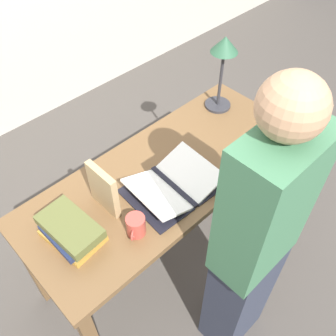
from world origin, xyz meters
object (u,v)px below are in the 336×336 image
object	(u,v)px
coffee_mug	(136,226)
book_stack_tall	(71,230)
reading_lamp	(223,56)
person_reader	(252,250)
open_book	(174,185)
book_standing_upright	(103,190)

from	to	relation	value
coffee_mug	book_stack_tall	bearing A→B (deg)	141.67
reading_lamp	person_reader	xyz separation A→B (m)	(-0.68, -0.78, -0.28)
open_book	coffee_mug	distance (m)	0.31
reading_lamp	person_reader	bearing A→B (deg)	-131.20
coffee_mug	reading_lamp	bearing A→B (deg)	20.05
book_stack_tall	reading_lamp	distance (m)	1.21
book_stack_tall	book_standing_upright	size ratio (longest dim) A/B	1.23
book_standing_upright	coffee_mug	xyz separation A→B (m)	(0.01, -0.21, -0.07)
open_book	person_reader	distance (m)	0.50
book_stack_tall	person_reader	xyz separation A→B (m)	(0.49, -0.60, 0.00)
open_book	reading_lamp	distance (m)	0.77
open_book	book_stack_tall	size ratio (longest dim) A/B	1.57
book_stack_tall	person_reader	world-z (taller)	person_reader
open_book	reading_lamp	world-z (taller)	reading_lamp
reading_lamp	person_reader	world-z (taller)	person_reader
open_book	person_reader	size ratio (longest dim) A/B	0.28
book_stack_tall	coffee_mug	size ratio (longest dim) A/B	2.76
reading_lamp	coffee_mug	size ratio (longest dim) A/B	4.21
book_standing_upright	reading_lamp	world-z (taller)	reading_lamp
coffee_mug	person_reader	bearing A→B (deg)	-58.08
open_book	coffee_mug	xyz separation A→B (m)	(-0.30, -0.07, 0.03)
open_book	book_standing_upright	world-z (taller)	book_standing_upright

